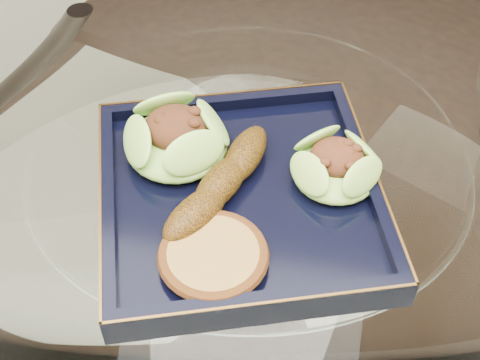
# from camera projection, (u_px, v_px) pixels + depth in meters

# --- Properties ---
(dining_table) EXTENTS (1.13, 1.13, 0.77)m
(dining_table) POSITION_uv_depth(u_px,v_px,m) (247.00, 279.00, 0.81)
(dining_table) COLOR white
(dining_table) RESTS_ON ground
(dining_chair) EXTENTS (0.60, 0.60, 1.09)m
(dining_chair) POSITION_uv_depth(u_px,v_px,m) (319.00, 12.00, 1.16)
(dining_chair) COLOR #311A10
(dining_chair) RESTS_ON ground
(navy_plate) EXTENTS (0.34, 0.34, 0.02)m
(navy_plate) POSITION_uv_depth(u_px,v_px,m) (240.00, 200.00, 0.66)
(navy_plate) COLOR black
(navy_plate) RESTS_ON dining_table
(lettuce_wrap_left) EXTENTS (0.12, 0.12, 0.04)m
(lettuce_wrap_left) POSITION_uv_depth(u_px,v_px,m) (176.00, 140.00, 0.68)
(lettuce_wrap_left) COLOR #63A830
(lettuce_wrap_left) RESTS_ON navy_plate
(lettuce_wrap_right) EXTENTS (0.11, 0.11, 0.03)m
(lettuce_wrap_right) POSITION_uv_depth(u_px,v_px,m) (335.00, 168.00, 0.66)
(lettuce_wrap_right) COLOR #6AAF33
(lettuce_wrap_right) RESTS_ON navy_plate
(roasted_plantain) EXTENTS (0.09, 0.16, 0.03)m
(roasted_plantain) POSITION_uv_depth(u_px,v_px,m) (221.00, 183.00, 0.64)
(roasted_plantain) COLOR #573609
(roasted_plantain) RESTS_ON navy_plate
(crumb_patty) EXTENTS (0.11, 0.11, 0.02)m
(crumb_patty) POSITION_uv_depth(u_px,v_px,m) (213.00, 257.00, 0.59)
(crumb_patty) COLOR #AA8338
(crumb_patty) RESTS_ON navy_plate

